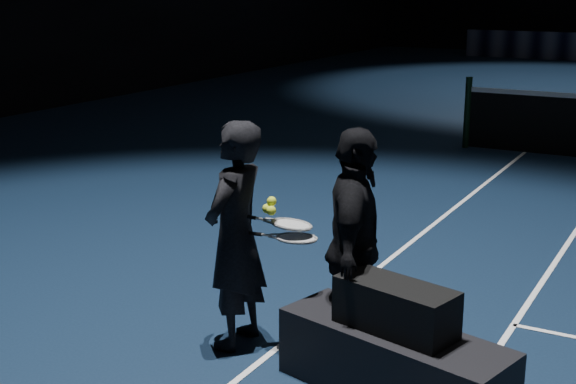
% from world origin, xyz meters
% --- Properties ---
extents(net_post_left, '(0.10, 0.10, 1.10)m').
position_xyz_m(net_post_left, '(-6.40, 0.00, 0.55)').
color(net_post_left, black).
rests_on(net_post_left, floor).
extents(player_bench, '(1.58, 0.86, 0.45)m').
position_xyz_m(player_bench, '(-4.52, -7.84, 0.23)').
color(player_bench, black).
rests_on(player_bench, floor).
extents(racket_bag, '(0.81, 0.50, 0.30)m').
position_xyz_m(racket_bag, '(-4.52, -7.84, 0.60)').
color(racket_bag, black).
rests_on(racket_bag, player_bench).
extents(bag_signature, '(0.34, 0.09, 0.10)m').
position_xyz_m(bag_signature, '(-4.52, -8.00, 0.60)').
color(bag_signature, white).
rests_on(bag_signature, racket_bag).
extents(player_a, '(0.41, 0.61, 1.63)m').
position_xyz_m(player_a, '(-5.79, -7.66, 0.81)').
color(player_a, black).
rests_on(player_a, floor).
extents(player_b, '(0.70, 1.03, 1.63)m').
position_xyz_m(player_b, '(-4.96, -7.51, 0.81)').
color(player_b, black).
rests_on(player_b, floor).
extents(racket_lower, '(0.71, 0.34, 0.03)m').
position_xyz_m(racket_lower, '(-5.35, -7.58, 0.84)').
color(racket_lower, black).
rests_on(racket_lower, player_a).
extents(racket_upper, '(0.71, 0.38, 0.10)m').
position_xyz_m(racket_upper, '(-5.41, -7.55, 0.92)').
color(racket_upper, black).
rests_on(racket_upper, player_b).
extents(tennis_balls, '(0.12, 0.10, 0.12)m').
position_xyz_m(tennis_balls, '(-5.54, -7.61, 1.04)').
color(tennis_balls, '#C8D22C').
rests_on(tennis_balls, racket_upper).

